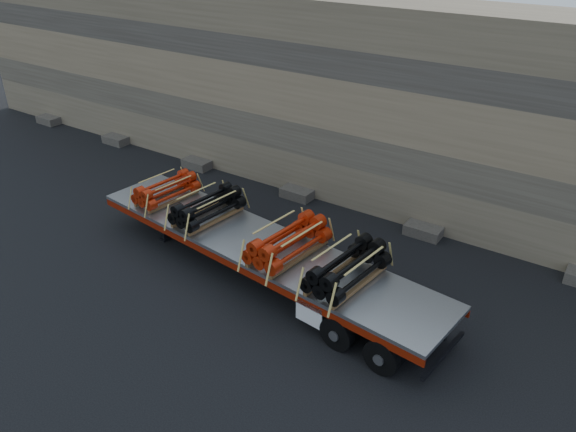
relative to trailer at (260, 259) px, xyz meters
The scene contains 7 objects.
ground 1.26m from the trailer, 12.59° to the left, with size 120.00×120.00×0.00m, color black.
rock_wall 7.43m from the trailer, 80.82° to the left, with size 44.00×3.00×7.00m, color #7A6B54.
trailer is the anchor object (origin of this frame).
bundle_front 4.21m from the trailer, behind, with size 1.02×2.04×0.72m, color #AF2209, non-canonical shape.
bundle_midfront 2.34m from the trailer, behind, with size 1.11×2.22×0.79m, color black, non-canonical shape.
bundle_midrear 1.49m from the trailer, ahead, with size 1.21×2.41×0.86m, color #AF2209, non-canonical shape.
bundle_rear 3.20m from the trailer, ahead, with size 1.19×2.37×0.84m, color black, non-canonical shape.
Camera 1 is at (7.23, -11.15, 9.53)m, focal length 35.00 mm.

